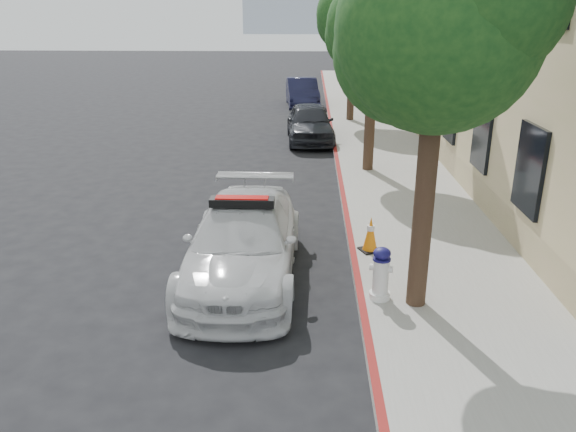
# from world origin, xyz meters

# --- Properties ---
(ground) EXTENTS (120.00, 120.00, 0.00)m
(ground) POSITION_xyz_m (0.00, 0.00, 0.00)
(ground) COLOR black
(ground) RESTS_ON ground
(sidewalk) EXTENTS (3.20, 50.00, 0.15)m
(sidewalk) POSITION_xyz_m (3.60, 10.00, 0.07)
(sidewalk) COLOR gray
(sidewalk) RESTS_ON ground
(curb_strip) EXTENTS (0.12, 50.00, 0.15)m
(curb_strip) POSITION_xyz_m (2.06, 10.00, 0.07)
(curb_strip) COLOR maroon
(curb_strip) RESTS_ON ground
(tree_near) EXTENTS (2.92, 2.82, 5.62)m
(tree_near) POSITION_xyz_m (2.93, -2.01, 4.27)
(tree_near) COLOR black
(tree_near) RESTS_ON sidewalk
(tree_mid) EXTENTS (2.77, 2.64, 5.43)m
(tree_mid) POSITION_xyz_m (2.93, 5.99, 4.16)
(tree_mid) COLOR black
(tree_mid) RESTS_ON sidewalk
(tree_far) EXTENTS (3.10, 3.00, 5.81)m
(tree_far) POSITION_xyz_m (2.93, 13.99, 4.39)
(tree_far) COLOR black
(tree_far) RESTS_ON sidewalk
(police_car) EXTENTS (1.93, 4.68, 1.51)m
(police_car) POSITION_xyz_m (0.06, -0.88, 0.68)
(police_car) COLOR silver
(police_car) RESTS_ON ground
(parked_car_mid) EXTENTS (1.86, 4.10, 1.36)m
(parked_car_mid) POSITION_xyz_m (1.20, 10.35, 0.68)
(parked_car_mid) COLOR black
(parked_car_mid) RESTS_ON ground
(parked_car_far) EXTENTS (1.82, 4.27, 1.37)m
(parked_car_far) POSITION_xyz_m (0.80, 18.43, 0.68)
(parked_car_far) COLOR black
(parked_car_far) RESTS_ON ground
(fire_hydrant) EXTENTS (0.37, 0.34, 0.88)m
(fire_hydrant) POSITION_xyz_m (2.35, -1.87, 0.58)
(fire_hydrant) COLOR white
(fire_hydrant) RESTS_ON sidewalk
(traffic_cone) EXTENTS (0.47, 0.47, 0.69)m
(traffic_cone) POSITION_xyz_m (2.38, 0.03, 0.49)
(traffic_cone) COLOR black
(traffic_cone) RESTS_ON sidewalk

